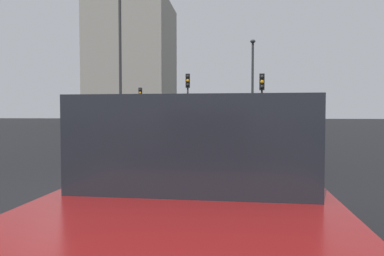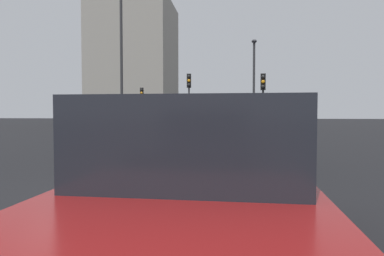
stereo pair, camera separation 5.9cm
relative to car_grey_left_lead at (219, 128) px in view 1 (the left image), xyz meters
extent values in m
cube|color=black|center=(-10.36, 1.49, -0.83)|extent=(160.00, 160.00, 0.20)
cube|color=slate|center=(0.06, 0.00, -0.15)|extent=(4.60, 1.97, 0.64)
cube|color=#1E232B|center=(-0.17, 0.00, 0.47)|extent=(2.09, 1.67, 0.60)
cylinder|color=black|center=(1.44, -0.96, -0.41)|extent=(0.65, 0.24, 0.64)
cylinder|color=black|center=(1.50, 0.88, -0.41)|extent=(0.65, 0.24, 0.64)
cylinder|color=black|center=(-1.38, -0.88, -0.41)|extent=(0.65, 0.24, 0.64)
cylinder|color=black|center=(-1.33, 0.96, -0.41)|extent=(0.65, 0.24, 0.64)
cube|color=red|center=(-2.25, -0.60, -0.03)|extent=(0.04, 0.20, 0.11)
cube|color=red|center=(-2.21, 0.72, -0.03)|extent=(0.04, 0.20, 0.11)
cube|color=#141E4C|center=(-6.28, -0.31, -0.13)|extent=(4.81, 1.90, 0.69)
cube|color=#1E232B|center=(-6.51, -0.32, 0.54)|extent=(2.19, 1.60, 0.64)
cylinder|color=black|center=(-4.77, -1.12, -0.41)|extent=(0.65, 0.24, 0.64)
cylinder|color=black|center=(-4.83, 0.61, -0.41)|extent=(0.65, 0.24, 0.64)
cylinder|color=black|center=(-7.72, -1.23, -0.41)|extent=(0.65, 0.24, 0.64)
cylinder|color=black|center=(-7.78, 0.51, -0.41)|extent=(0.65, 0.24, 0.64)
cube|color=red|center=(-8.65, -1.02, 0.00)|extent=(0.04, 0.20, 0.11)
cube|color=red|center=(-8.69, 0.23, 0.00)|extent=(0.04, 0.20, 0.11)
cube|color=maroon|center=(-12.96, -0.34, -0.13)|extent=(4.80, 1.92, 0.68)
cube|color=#1E232B|center=(-13.20, -0.33, 0.52)|extent=(2.18, 1.63, 0.63)
cylinder|color=black|center=(-11.52, -1.27, -0.41)|extent=(0.65, 0.24, 0.64)
cylinder|color=black|center=(-11.47, 0.52, -0.41)|extent=(0.65, 0.24, 0.64)
cylinder|color=#2D2D30|center=(13.61, 7.20, 0.62)|extent=(0.11, 0.11, 2.69)
cube|color=black|center=(13.55, 7.20, 2.41)|extent=(0.21, 0.29, 0.90)
sphere|color=black|center=(13.44, 7.19, 2.68)|extent=(0.20, 0.20, 0.20)
sphere|color=orange|center=(13.44, 7.19, 2.41)|extent=(0.20, 0.20, 0.20)
sphere|color=black|center=(13.44, 7.19, 2.14)|extent=(0.20, 0.20, 0.20)
cylinder|color=#2D2D30|center=(3.60, -2.25, 0.61)|extent=(0.11, 0.11, 2.69)
cube|color=black|center=(3.54, -2.24, 2.41)|extent=(0.22, 0.30, 0.90)
sphere|color=black|center=(3.43, -2.23, 2.68)|extent=(0.20, 0.20, 0.20)
sphere|color=orange|center=(3.43, -2.23, 2.41)|extent=(0.20, 0.20, 0.20)
sphere|color=black|center=(3.43, -2.23, 2.14)|extent=(0.20, 0.20, 0.20)
cylinder|color=#2D2D30|center=(6.73, 2.26, 0.81)|extent=(0.11, 0.11, 3.07)
cube|color=black|center=(6.67, 2.25, 2.79)|extent=(0.22, 0.30, 0.90)
sphere|color=black|center=(6.56, 2.24, 3.06)|extent=(0.20, 0.20, 0.20)
sphere|color=orange|center=(6.56, 2.24, 2.79)|extent=(0.20, 0.20, 0.20)
sphere|color=black|center=(6.56, 2.24, 2.52)|extent=(0.20, 0.20, 0.20)
cylinder|color=#2D2D30|center=(3.81, 5.85, 3.68)|extent=(0.16, 0.16, 8.82)
cylinder|color=#2D2D30|center=(8.42, -2.02, 2.37)|extent=(0.16, 0.16, 6.20)
ellipsoid|color=#4C4C51|center=(8.42, -2.02, 5.59)|extent=(0.56, 0.36, 0.24)
cube|color=gray|center=(26.88, 11.49, 6.77)|extent=(10.77, 9.15, 15.00)
camera|label=1|loc=(-16.34, -0.56, 0.73)|focal=33.24mm
camera|label=2|loc=(-16.33, -0.62, 0.73)|focal=33.24mm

